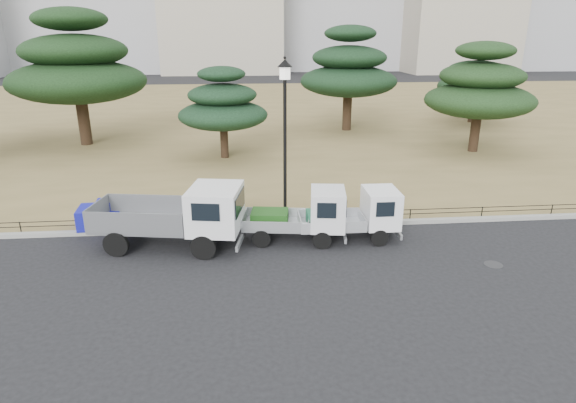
{
  "coord_description": "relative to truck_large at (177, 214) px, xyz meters",
  "views": [
    {
      "loc": [
        -1.55,
        -14.76,
        7.19
      ],
      "look_at": [
        0.0,
        2.0,
        1.3
      ],
      "focal_mm": 30.0,
      "sensor_mm": 36.0,
      "label": 1
    }
  ],
  "objects": [
    {
      "name": "manhole",
      "position": [
        10.46,
        -2.43,
        -1.24
      ],
      "size": [
        0.6,
        0.6,
        0.01
      ],
      "primitive_type": "cylinder",
      "color": "#2D2D30",
      "rests_on": "ground"
    },
    {
      "name": "pipe_fence",
      "position": [
        3.96,
        1.52,
        -0.8
      ],
      "size": [
        38.0,
        0.04,
        0.4
      ],
      "color": "black",
      "rests_on": "lawn"
    },
    {
      "name": "street_lamp",
      "position": [
        3.92,
        1.67,
        3.08
      ],
      "size": [
        0.55,
        0.55,
        6.18
      ],
      "color": "black",
      "rests_on": "lawn"
    },
    {
      "name": "ground",
      "position": [
        3.96,
        -1.23,
        -1.24
      ],
      "size": [
        220.0,
        220.0,
        0.0
      ],
      "primitive_type": "plane",
      "color": "black"
    },
    {
      "name": "pine_west_near",
      "position": [
        -8.15,
        16.95,
        3.88
      ],
      "size": [
        8.63,
        8.63,
        8.63
      ],
      "color": "black",
      "rests_on": "lawn"
    },
    {
      "name": "curb",
      "position": [
        3.96,
        1.37,
        -1.16
      ],
      "size": [
        120.0,
        0.25,
        0.16
      ],
      "primitive_type": "cube",
      "color": "gray",
      "rests_on": "ground"
    },
    {
      "name": "pine_center_left",
      "position": [
        1.22,
        12.43,
        1.97
      ],
      "size": [
        5.23,
        5.23,
        5.31
      ],
      "color": "black",
      "rests_on": "lawn"
    },
    {
      "name": "lawn",
      "position": [
        3.96,
        29.37,
        -1.17
      ],
      "size": [
        120.0,
        56.0,
        0.15
      ],
      "primitive_type": "cube",
      "color": "olive",
      "rests_on": "ground"
    },
    {
      "name": "pine_center_right",
      "position": [
        10.31,
        20.4,
        3.35
      ],
      "size": [
        7.23,
        7.23,
        7.67
      ],
      "color": "black",
      "rests_on": "lawn"
    },
    {
      "name": "truck_kei_rear",
      "position": [
        6.4,
        0.09,
        -0.31
      ],
      "size": [
        3.59,
        1.59,
        1.87
      ],
      "rotation": [
        0.0,
        0.0,
        -0.01
      ],
      "color": "black",
      "rests_on": "ground"
    },
    {
      "name": "pine_east_near",
      "position": [
        16.8,
        12.62,
        2.74
      ],
      "size": [
        6.58,
        6.58,
        6.65
      ],
      "color": "black",
      "rests_on": "lawn"
    },
    {
      "name": "truck_kei_front",
      "position": [
        4.43,
        0.16,
        -0.28
      ],
      "size": [
        3.84,
        2.04,
        1.94
      ],
      "rotation": [
        0.0,
        0.0,
        -0.14
      ],
      "color": "black",
      "rests_on": "ground"
    },
    {
      "name": "pine_east_far",
      "position": [
        21.47,
        22.86,
        2.44
      ],
      "size": [
        6.09,
        6.09,
        6.12
      ],
      "color": "black",
      "rests_on": "lawn"
    },
    {
      "name": "tarp_pile",
      "position": [
        -3.13,
        1.86,
        -0.65
      ],
      "size": [
        1.74,
        1.33,
        1.1
      ],
      "rotation": [
        0.0,
        0.0,
        0.08
      ],
      "color": "#1618AA",
      "rests_on": "lawn"
    },
    {
      "name": "truck_large",
      "position": [
        0.0,
        0.0,
        0.0
      ],
      "size": [
        5.39,
        2.83,
        2.24
      ],
      "rotation": [
        0.0,
        0.0,
        -0.17
      ],
      "color": "black",
      "rests_on": "ground"
    }
  ]
}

